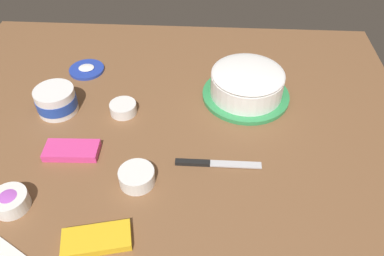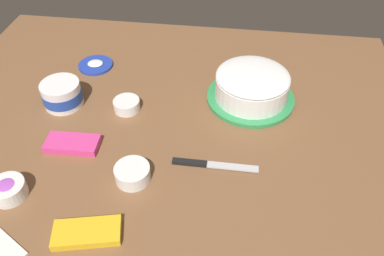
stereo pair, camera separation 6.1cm
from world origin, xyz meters
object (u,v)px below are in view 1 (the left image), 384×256
frosted_cake (247,84)px  spreading_knife (210,164)px  sprinkle_bowl_blue (137,176)px  candy_box_lower (97,239)px  frosting_tub (56,100)px  frosting_tub_lid (87,69)px  sprinkle_bowl_green (123,108)px  sprinkle_bowl_rainbow (10,201)px  candy_box_upper (72,150)px

frosted_cake → spreading_knife: (-0.11, -0.31, -0.04)m
sprinkle_bowl_blue → candy_box_lower: 0.19m
frosting_tub → sprinkle_bowl_blue: bearing=-42.7°
frosting_tub_lid → sprinkle_bowl_green: 0.28m
sprinkle_bowl_rainbow → candy_box_upper: 0.21m
frosting_tub_lid → sprinkle_bowl_green: bearing=-51.3°
candy_box_lower → sprinkle_bowl_rainbow: bearing=146.8°
frosting_tub_lid → sprinkle_bowl_rainbow: (-0.03, -0.59, 0.02)m
frosting_tub → candy_box_lower: (0.23, -0.45, -0.03)m
frosting_tub_lid → candy_box_upper: (0.06, -0.40, 0.01)m
frosting_tub → sprinkle_bowl_rainbow: size_ratio=1.40×
spreading_knife → candy_box_upper: bearing=176.4°
frosting_tub → candy_box_lower: bearing=-62.8°
sprinkle_bowl_green → sprinkle_bowl_rainbow: size_ratio=0.93×
sprinkle_bowl_rainbow → candy_box_lower: sprinkle_bowl_rainbow is taller
sprinkle_bowl_rainbow → sprinkle_bowl_green: bearing=60.5°
sprinkle_bowl_blue → candy_box_upper: size_ratio=0.62×
frosting_tub_lid → spreading_knife: size_ratio=0.52×
sprinkle_bowl_rainbow → candy_box_upper: size_ratio=0.59×
sprinkle_bowl_green → frosting_tub_lid: bearing=128.7°
sprinkle_bowl_blue → candy_box_lower: size_ratio=0.60×
frosting_tub → sprinkle_bowl_rainbow: 0.37m
frosting_tub → sprinkle_bowl_blue: 0.40m
sprinkle_bowl_green → candy_box_upper: (-0.11, -0.18, -0.01)m
frosted_cake → candy_box_upper: size_ratio=1.89×
candy_box_upper → sprinkle_bowl_blue: bearing=-26.7°
spreading_knife → sprinkle_bowl_blue: size_ratio=2.51×
frosting_tub → frosting_tub_lid: frosting_tub is taller
frosting_tub → sprinkle_bowl_blue: (0.30, -0.27, -0.02)m
sprinkle_bowl_green → candy_box_lower: bearing=-86.9°
candy_box_lower → candy_box_upper: size_ratio=1.03×
frosting_tub_lid → candy_box_upper: candy_box_upper is taller
frosted_cake → candy_box_upper: (-0.50, -0.29, -0.04)m
spreading_knife → sprinkle_bowl_rainbow: (-0.49, -0.16, 0.02)m
spreading_knife → candy_box_upper: candy_box_upper is taller
spreading_knife → candy_box_upper: (-0.39, 0.02, 0.01)m
frosting_tub_lid → sprinkle_bowl_blue: size_ratio=1.31×
sprinkle_bowl_blue → candy_box_upper: (-0.20, 0.09, -0.01)m
sprinkle_bowl_green → sprinkle_bowl_rainbow: bearing=-119.5°
sprinkle_bowl_blue → frosting_tub_lid: bearing=118.2°
sprinkle_bowl_green → candy_box_upper: size_ratio=0.55×
frosting_tub_lid → candy_box_upper: 0.41m
frosting_tub → frosting_tub_lid: (0.03, 0.22, -0.04)m
frosted_cake → candy_box_lower: frosted_cake is taller
frosted_cake → candy_box_lower: 0.67m
candy_box_lower → sprinkle_bowl_green: bearing=79.9°
sprinkle_bowl_blue → sprinkle_bowl_green: (-0.09, 0.27, -0.00)m
spreading_knife → candy_box_lower: candy_box_lower is taller
frosting_tub_lid → sprinkle_bowl_blue: sprinkle_bowl_blue is taller
frosted_cake → candy_box_lower: (-0.36, -0.56, -0.04)m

